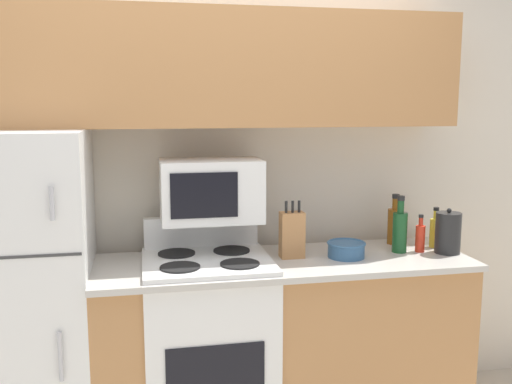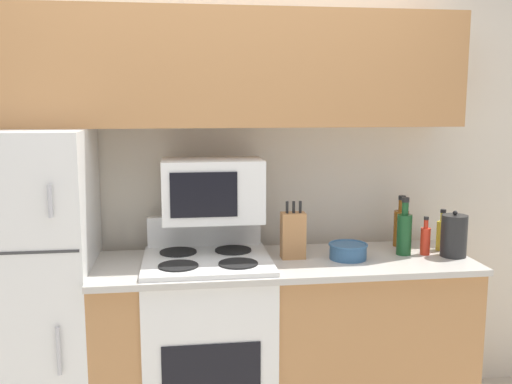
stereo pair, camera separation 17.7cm
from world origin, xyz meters
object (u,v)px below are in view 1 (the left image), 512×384
Objects in this scene: stove at (208,347)px; bottle_hot_sauce at (420,237)px; bowl at (346,249)px; bottle_wine_green at (400,230)px; refrigerator at (22,298)px; knife_block at (292,234)px; microwave at (211,190)px; bottle_whiskey at (395,224)px; kettle at (448,233)px; bottle_cooking_spray at (435,231)px.

bottle_hot_sauce is at bearing -0.13° from stove.
bowl is 0.32m from bottle_wine_green.
refrigerator reaches higher than knife_block.
microwave reaches higher than bottle_hot_sauce.
refrigerator is 5.65× the size of bottle_whiskey.
knife_block is (0.40, -0.10, -0.22)m from microwave.
kettle is at bearing -2.74° from bowl.
stove is 3.77× the size of knife_block.
knife_block reaches higher than bowl.
bottle_hot_sauce is at bearing -8.33° from bottle_wine_green.
bottle_wine_green is at bearing -1.02° from refrigerator.
bottle_wine_green is 1.50× the size of bottle_hot_sauce.
refrigerator is 1.03m from microwave.
stove is 3.69× the size of bottle_wine_green.
bowl is 0.56m from bottle_cooking_spray.
microwave reaches higher than bottle_cooking_spray.
bottle_wine_green reaches higher than kettle.
stove is at bearing -107.05° from microwave.
bowl is (0.27, -0.05, -0.08)m from knife_block.
bottle_hot_sauce is at bearing -1.43° from refrigerator.
knife_block reaches higher than bottle_whiskey.
refrigerator is at bearing 179.05° from knife_block.
bottle_cooking_spray reaches higher than bowl.
bowl is at bearing -169.50° from bottle_cooking_spray.
bowl is 0.66× the size of bottle_wine_green.
bottle_wine_green is (0.58, -0.01, -0.00)m from knife_block.
knife_block reaches higher than kettle.
bottle_whiskey is at bearing 149.07° from bottle_cooking_spray.
bottle_whiskey is 0.30m from kettle.
bottle_whiskey is at bearing 30.40° from bowl.
microwave is 2.54× the size of bowl.
bottle_hot_sauce is (2.00, -0.05, 0.21)m from refrigerator.
stove is (0.87, -0.05, -0.30)m from refrigerator.
bowl is 0.83× the size of kettle.
refrigerator is at bearing 177.30° from kettle.
bowl is 0.90× the size of bottle_cooking_spray.
bottle_wine_green is at bearing -106.86° from bottle_whiskey.
knife_block reaches higher than stove.
microwave is 1.71× the size of knife_block.
refrigerator reaches higher than bottle_cooking_spray.
stove is at bearing -176.61° from bottle_cooking_spray.
bottle_wine_green reaches higher than stove.
bottle_wine_green is (1.02, 0.01, 0.55)m from stove.
kettle is (0.00, -0.13, 0.02)m from bottle_cooking_spray.
bottle_wine_green is at bearing -165.60° from bottle_cooking_spray.
bottle_cooking_spray is (2.13, 0.03, 0.22)m from refrigerator.
bottle_cooking_spray is (0.55, 0.10, 0.04)m from bowl.
bowl is (0.71, -0.03, 0.48)m from stove.
microwave reaches higher than knife_block.
microwave is 1.68× the size of bottle_wine_green.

